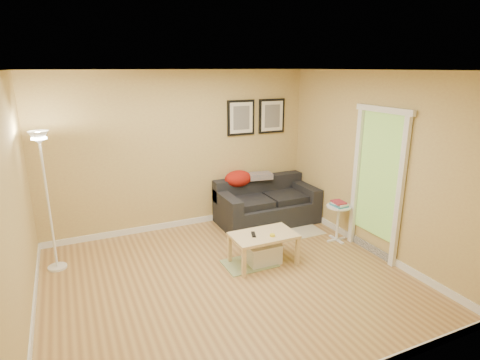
{
  "coord_description": "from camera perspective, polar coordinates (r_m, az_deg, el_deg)",
  "views": [
    {
      "loc": [
        -1.72,
        -4.12,
        2.63
      ],
      "look_at": [
        0.55,
        0.85,
        1.05
      ],
      "focal_mm": 29.24,
      "sensor_mm": 36.0,
      "label": 1
    }
  ],
  "objects": [
    {
      "name": "sofa",
      "position": [
        6.83,
        3.98,
        -3.19
      ],
      "size": [
        1.7,
        0.9,
        0.75
      ],
      "primitive_type": null,
      "color": "black",
      "rests_on": "ground"
    },
    {
      "name": "floor",
      "position": [
        5.19,
        -1.69,
        -14.37
      ],
      "size": [
        4.5,
        4.5,
        0.0
      ],
      "primitive_type": "plane",
      "color": "tan",
      "rests_on": "ground"
    },
    {
      "name": "tape_roll",
      "position": [
        5.33,
        4.74,
        -8.03
      ],
      "size": [
        0.07,
        0.07,
        0.03
      ],
      "primitive_type": "cylinder",
      "color": "yellow",
      "rests_on": "coffee_table"
    },
    {
      "name": "ceiling",
      "position": [
        4.47,
        -1.97,
        15.72
      ],
      "size": [
        4.5,
        4.5,
        0.0
      ],
      "primitive_type": "plane",
      "rotation": [
        3.14,
        0.0,
        0.0
      ],
      "color": "white",
      "rests_on": "wall_back"
    },
    {
      "name": "book_stack",
      "position": [
        6.2,
        14.26,
        -3.35
      ],
      "size": [
        0.21,
        0.26,
        0.08
      ],
      "primitive_type": null,
      "rotation": [
        0.0,
        0.0,
        -0.11
      ],
      "color": "teal",
      "rests_on": "side_table"
    },
    {
      "name": "baseboard_left",
      "position": [
        4.89,
        -27.98,
        -17.82
      ],
      "size": [
        0.02,
        4.0,
        0.1
      ],
      "primitive_type": "cube",
      "color": "white",
      "rests_on": "ground"
    },
    {
      "name": "wall_right",
      "position": [
        5.88,
        18.87,
        2.16
      ],
      "size": [
        0.0,
        4.0,
        4.0
      ],
      "primitive_type": "plane",
      "rotation": [
        1.57,
        0.0,
        -1.57
      ],
      "color": "tan",
      "rests_on": "ground"
    },
    {
      "name": "coffee_table",
      "position": [
        5.48,
        3.42,
        -9.98
      ],
      "size": [
        0.88,
        0.54,
        0.44
      ],
      "primitive_type": null,
      "rotation": [
        0.0,
        0.0,
        0.0
      ],
      "color": "beige",
      "rests_on": "ground"
    },
    {
      "name": "side_table",
      "position": [
        6.32,
        14.05,
        -6.14
      ],
      "size": [
        0.38,
        0.38,
        0.58
      ],
      "primitive_type": null,
      "color": "white",
      "rests_on": "ground"
    },
    {
      "name": "baseboard_back",
      "position": [
        6.86,
        -8.21,
        -6.16
      ],
      "size": [
        4.5,
        0.02,
        0.1
      ],
      "primitive_type": "cube",
      "color": "white",
      "rests_on": "ground"
    },
    {
      "name": "floor_lamp",
      "position": [
        5.66,
        -26.13,
        -3.47
      ],
      "size": [
        0.24,
        0.24,
        1.89
      ],
      "primitive_type": null,
      "color": "white",
      "rests_on": "ground"
    },
    {
      "name": "wall_left",
      "position": [
        4.37,
        -30.26,
        -3.92
      ],
      "size": [
        0.0,
        4.0,
        4.0
      ],
      "primitive_type": "plane",
      "rotation": [
        1.57,
        0.0,
        1.57
      ],
      "color": "tan",
      "rests_on": "ground"
    },
    {
      "name": "baseboard_right",
      "position": [
        6.27,
        17.77,
        -8.99
      ],
      "size": [
        0.02,
        4.0,
        0.1
      ],
      "primitive_type": "cube",
      "color": "white",
      "rests_on": "ground"
    },
    {
      "name": "framed_print_left",
      "position": [
        6.76,
        0.13,
        9.07
      ],
      "size": [
        0.5,
        0.04,
        0.6
      ],
      "primitive_type": null,
      "color": "black",
      "rests_on": "wall_back"
    },
    {
      "name": "red_throw",
      "position": [
        6.78,
        -0.27,
        0.21
      ],
      "size": [
        0.48,
        0.36,
        0.28
      ],
      "primitive_type": null,
      "color": "red",
      "rests_on": "sofa"
    },
    {
      "name": "wall_back",
      "position": [
        6.5,
        -8.68,
        4.13
      ],
      "size": [
        4.5,
        0.0,
        4.5
      ],
      "primitive_type": "plane",
      "rotation": [
        1.57,
        0.0,
        0.0
      ],
      "color": "tan",
      "rests_on": "ground"
    },
    {
      "name": "remote_control",
      "position": [
        5.35,
        1.98,
        -7.94
      ],
      "size": [
        0.1,
        0.17,
        0.02
      ],
      "primitive_type": "cube",
      "rotation": [
        0.0,
        0.0,
        -0.35
      ],
      "color": "black",
      "rests_on": "coffee_table"
    },
    {
      "name": "storage_bin",
      "position": [
        5.54,
        3.35,
        -10.59
      ],
      "size": [
        0.47,
        0.34,
        0.29
      ],
      "primitive_type": null,
      "color": "white",
      "rests_on": "ground"
    },
    {
      "name": "area_rug",
      "position": [
        6.62,
        5.98,
        -7.33
      ],
      "size": [
        1.25,
        0.85,
        0.01
      ],
      "primitive_type": "cube",
      "color": "beige",
      "rests_on": "ground"
    },
    {
      "name": "wall_front",
      "position": [
        3.04,
        13.19,
        -10.32
      ],
      "size": [
        4.5,
        0.0,
        4.5
      ],
      "primitive_type": "plane",
      "rotation": [
        -1.57,
        0.0,
        0.0
      ],
      "color": "tan",
      "rests_on": "ground"
    },
    {
      "name": "doorway",
      "position": [
        5.81,
        19.27,
        -0.86
      ],
      "size": [
        0.12,
        1.01,
        2.13
      ],
      "primitive_type": null,
      "color": "white",
      "rests_on": "ground"
    },
    {
      "name": "framed_print_right",
      "position": [
        7.03,
        4.64,
        9.29
      ],
      "size": [
        0.5,
        0.04,
        0.6
      ],
      "primitive_type": null,
      "color": "black",
      "rests_on": "wall_back"
    },
    {
      "name": "green_runner",
      "position": [
        5.56,
        1.36,
        -12.06
      ],
      "size": [
        0.7,
        0.5,
        0.01
      ],
      "primitive_type": "cube",
      "color": "#668C4C",
      "rests_on": "ground"
    },
    {
      "name": "plaid_throw",
      "position": [
        6.92,
        2.89,
        0.61
      ],
      "size": [
        0.45,
        0.32,
        0.1
      ],
      "primitive_type": null,
      "rotation": [
        0.0,
        0.0,
        -0.14
      ],
      "color": "tan",
      "rests_on": "sofa"
    }
  ]
}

